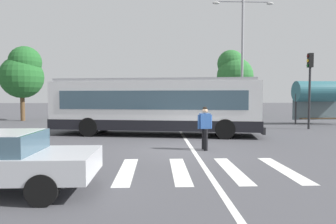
{
  "coord_description": "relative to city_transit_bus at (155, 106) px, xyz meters",
  "views": [
    {
      "loc": [
        -1.06,
        -11.81,
        2.14
      ],
      "look_at": [
        -0.47,
        3.75,
        1.3
      ],
      "focal_mm": 32.0,
      "sensor_mm": 36.0,
      "label": 1
    }
  ],
  "objects": [
    {
      "name": "ground_plane",
      "position": [
        1.16,
        -4.59,
        -1.59
      ],
      "size": [
        160.0,
        160.0,
        0.0
      ],
      "primitive_type": "plane",
      "color": "#47474C"
    },
    {
      "name": "city_transit_bus",
      "position": [
        0.0,
        0.0,
        0.0
      ],
      "size": [
        11.52,
        4.45,
        3.06
      ],
      "color": "black",
      "rests_on": "ground_plane"
    },
    {
      "name": "pedestrian_crossing_street",
      "position": [
        2.0,
        -4.71,
        -0.62
      ],
      "size": [
        0.58,
        0.44,
        1.72
      ],
      "color": "black",
      "rests_on": "ground_plane"
    },
    {
      "name": "parked_car_red",
      "position": [
        -1.11,
        12.09,
        -0.82
      ],
      "size": [
        2.06,
        4.59,
        1.35
      ],
      "color": "black",
      "rests_on": "ground_plane"
    },
    {
      "name": "parked_car_white",
      "position": [
        1.48,
        12.66,
        -0.82
      ],
      "size": [
        1.94,
        4.53,
        1.35
      ],
      "color": "black",
      "rests_on": "ground_plane"
    },
    {
      "name": "parked_car_charcoal",
      "position": [
        4.1,
        12.12,
        -0.82
      ],
      "size": [
        1.94,
        4.53,
        1.35
      ],
      "color": "black",
      "rests_on": "ground_plane"
    },
    {
      "name": "traffic_light_far_corner",
      "position": [
        9.9,
        2.47,
        1.66
      ],
      "size": [
        0.33,
        0.32,
        4.86
      ],
      "color": "#28282B",
      "rests_on": "ground_plane"
    },
    {
      "name": "bus_stop_shelter",
      "position": [
        12.37,
        5.62,
        0.83
      ],
      "size": [
        3.83,
        1.54,
        3.25
      ],
      "color": "#28282B",
      "rests_on": "ground_plane"
    },
    {
      "name": "twin_arm_street_lamp",
      "position": [
        7.13,
        8.08,
        4.49
      ],
      "size": [
        5.02,
        0.32,
        9.94
      ],
      "color": "#939399",
      "rests_on": "ground_plane"
    },
    {
      "name": "background_tree_left",
      "position": [
        -11.36,
        9.81,
        2.53
      ],
      "size": [
        3.61,
        3.61,
        6.38
      ],
      "color": "brown",
      "rests_on": "ground_plane"
    },
    {
      "name": "background_tree_right",
      "position": [
        8.54,
        16.23,
        3.15
      ],
      "size": [
        3.94,
        3.94,
        7.19
      ],
      "color": "brown",
      "rests_on": "ground_plane"
    },
    {
      "name": "crosswalk_painted_stripes",
      "position": [
        0.76,
        -7.94,
        -1.58
      ],
      "size": [
        6.5,
        3.15,
        0.01
      ],
      "color": "silver",
      "rests_on": "ground_plane"
    },
    {
      "name": "lane_center_line",
      "position": [
        1.53,
        -2.59,
        -1.58
      ],
      "size": [
        0.16,
        24.0,
        0.01
      ],
      "primitive_type": "cube",
      "color": "silver",
      "rests_on": "ground_plane"
    }
  ]
}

